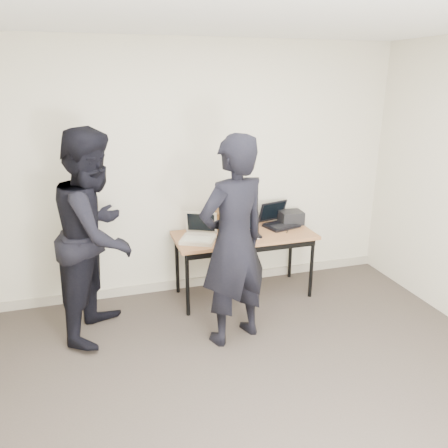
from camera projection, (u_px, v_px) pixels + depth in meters
name	position (u px, v px, depth m)	size (l,w,h in m)	color
room	(284.00, 243.00, 2.66)	(4.60, 4.60, 2.80)	#3F362F
desk	(244.00, 239.00, 4.69)	(1.50, 0.66, 0.72)	#905D37
laptop_beige	(199.00, 235.00, 4.48)	(0.44, 0.44, 0.27)	#B9AC94
laptop_center	(245.00, 230.00, 4.65)	(0.30, 0.29, 0.22)	black
laptop_right	(278.00, 220.00, 4.93)	(0.44, 0.43, 0.26)	black
leather_satchel	(222.00, 218.00, 4.79)	(0.37, 0.20, 0.25)	brown
tissue	(225.00, 204.00, 4.75)	(0.13, 0.10, 0.08)	white
equipment_box	(291.00, 217.00, 4.99)	(0.25, 0.21, 0.15)	black
power_brick	(230.00, 240.00, 4.45)	(0.08, 0.05, 0.03)	black
cables	(241.00, 236.00, 4.61)	(1.16, 0.32, 0.01)	silver
person_typist	(234.00, 243.00, 3.80)	(0.69, 0.45, 1.89)	black
person_observer	(97.00, 235.00, 3.94)	(0.94, 0.73, 1.93)	black
baseboard	(200.00, 281.00, 5.10)	(4.50, 0.03, 0.10)	#A19885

